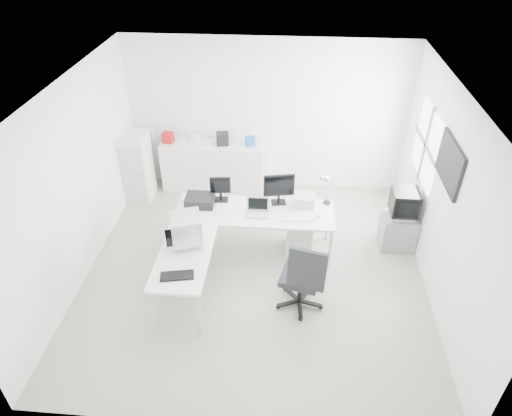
# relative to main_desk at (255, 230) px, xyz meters

# --- Properties ---
(floor) EXTENTS (5.00, 5.00, 0.01)m
(floor) POSITION_rel_main_desk_xyz_m (0.04, -0.48, -0.38)
(floor) COLOR beige
(floor) RESTS_ON ground
(ceiling) EXTENTS (5.00, 5.00, 0.01)m
(ceiling) POSITION_rel_main_desk_xyz_m (0.04, -0.48, 2.42)
(ceiling) COLOR white
(ceiling) RESTS_ON back_wall
(back_wall) EXTENTS (5.00, 0.02, 2.80)m
(back_wall) POSITION_rel_main_desk_xyz_m (0.04, 2.02, 1.02)
(back_wall) COLOR white
(back_wall) RESTS_ON floor
(left_wall) EXTENTS (0.02, 5.00, 2.80)m
(left_wall) POSITION_rel_main_desk_xyz_m (-2.46, -0.48, 1.02)
(left_wall) COLOR white
(left_wall) RESTS_ON floor
(right_wall) EXTENTS (0.02, 5.00, 2.80)m
(right_wall) POSITION_rel_main_desk_xyz_m (2.54, -0.48, 1.02)
(right_wall) COLOR white
(right_wall) RESTS_ON floor
(window) EXTENTS (0.02, 1.20, 1.10)m
(window) POSITION_rel_main_desk_xyz_m (2.52, 0.72, 1.23)
(window) COLOR white
(window) RESTS_ON right_wall
(wall_picture) EXTENTS (0.04, 0.90, 0.60)m
(wall_picture) POSITION_rel_main_desk_xyz_m (2.51, -0.38, 1.52)
(wall_picture) COLOR black
(wall_picture) RESTS_ON right_wall
(main_desk) EXTENTS (2.40, 0.80, 0.75)m
(main_desk) POSITION_rel_main_desk_xyz_m (0.00, 0.00, 0.00)
(main_desk) COLOR white
(main_desk) RESTS_ON floor
(side_desk) EXTENTS (0.70, 1.40, 0.75)m
(side_desk) POSITION_rel_main_desk_xyz_m (-0.85, -1.10, 0.00)
(side_desk) COLOR white
(side_desk) RESTS_ON floor
(drawer_pedestal) EXTENTS (0.40, 0.50, 0.60)m
(drawer_pedestal) POSITION_rel_main_desk_xyz_m (0.70, 0.05, -0.08)
(drawer_pedestal) COLOR white
(drawer_pedestal) RESTS_ON floor
(inkjet_printer) EXTENTS (0.44, 0.34, 0.15)m
(inkjet_printer) POSITION_rel_main_desk_xyz_m (-0.85, 0.10, 0.45)
(inkjet_printer) COLOR black
(inkjet_printer) RESTS_ON main_desk
(lcd_monitor_small) EXTENTS (0.34, 0.22, 0.40)m
(lcd_monitor_small) POSITION_rel_main_desk_xyz_m (-0.55, 0.25, 0.58)
(lcd_monitor_small) COLOR black
(lcd_monitor_small) RESTS_ON main_desk
(lcd_monitor_large) EXTENTS (0.50, 0.27, 0.49)m
(lcd_monitor_large) POSITION_rel_main_desk_xyz_m (0.35, 0.25, 0.62)
(lcd_monitor_large) COLOR black
(lcd_monitor_large) RESTS_ON main_desk
(laptop) EXTENTS (0.34, 0.35, 0.22)m
(laptop) POSITION_rel_main_desk_xyz_m (0.05, -0.10, 0.49)
(laptop) COLOR #B7B7BA
(laptop) RESTS_ON main_desk
(white_keyboard) EXTENTS (0.46, 0.17, 0.02)m
(white_keyboard) POSITION_rel_main_desk_xyz_m (0.65, -0.15, 0.38)
(white_keyboard) COLOR white
(white_keyboard) RESTS_ON main_desk
(white_mouse) EXTENTS (0.06, 0.06, 0.06)m
(white_mouse) POSITION_rel_main_desk_xyz_m (0.95, -0.10, 0.41)
(white_mouse) COLOR white
(white_mouse) RESTS_ON main_desk
(laser_printer) EXTENTS (0.33, 0.29, 0.18)m
(laser_printer) POSITION_rel_main_desk_xyz_m (0.75, 0.22, 0.46)
(laser_printer) COLOR silver
(laser_printer) RESTS_ON main_desk
(desk_lamp) EXTENTS (0.18, 0.18, 0.51)m
(desk_lamp) POSITION_rel_main_desk_xyz_m (1.10, 0.30, 0.63)
(desk_lamp) COLOR silver
(desk_lamp) RESTS_ON main_desk
(crt_monitor) EXTENTS (0.47, 0.47, 0.43)m
(crt_monitor) POSITION_rel_main_desk_xyz_m (-0.85, -0.85, 0.59)
(crt_monitor) COLOR #B7B7BA
(crt_monitor) RESTS_ON side_desk
(black_keyboard) EXTENTS (0.45, 0.25, 0.03)m
(black_keyboard) POSITION_rel_main_desk_xyz_m (-0.85, -1.50, 0.39)
(black_keyboard) COLOR black
(black_keyboard) RESTS_ON side_desk
(office_chair) EXTENTS (0.80, 0.80, 1.14)m
(office_chair) POSITION_rel_main_desk_xyz_m (0.71, -1.12, 0.20)
(office_chair) COLOR #282B2E
(office_chair) RESTS_ON floor
(tv_cabinet) EXTENTS (0.53, 0.44, 0.58)m
(tv_cabinet) POSITION_rel_main_desk_xyz_m (2.26, 0.28, -0.08)
(tv_cabinet) COLOR gray
(tv_cabinet) RESTS_ON floor
(crt_tv) EXTENTS (0.50, 0.48, 0.45)m
(crt_tv) POSITION_rel_main_desk_xyz_m (2.26, 0.28, 0.43)
(crt_tv) COLOR black
(crt_tv) RESTS_ON tv_cabinet
(sideboard) EXTENTS (1.89, 0.47, 0.95)m
(sideboard) POSITION_rel_main_desk_xyz_m (-0.93, 1.76, 0.10)
(sideboard) COLOR white
(sideboard) RESTS_ON floor
(clutter_box_a) EXTENTS (0.21, 0.19, 0.19)m
(clutter_box_a) POSITION_rel_main_desk_xyz_m (-1.73, 1.76, 0.66)
(clutter_box_a) COLOR #A61718
(clutter_box_a) RESTS_ON sideboard
(clutter_box_b) EXTENTS (0.20, 0.18, 0.16)m
(clutter_box_b) POSITION_rel_main_desk_xyz_m (-1.23, 1.76, 0.65)
(clutter_box_b) COLOR white
(clutter_box_b) RESTS_ON sideboard
(clutter_box_c) EXTENTS (0.25, 0.23, 0.22)m
(clutter_box_c) POSITION_rel_main_desk_xyz_m (-0.73, 1.76, 0.68)
(clutter_box_c) COLOR black
(clutter_box_c) RESTS_ON sideboard
(clutter_box_d) EXTENTS (0.20, 0.18, 0.16)m
(clutter_box_d) POSITION_rel_main_desk_xyz_m (-0.23, 1.76, 0.65)
(clutter_box_d) COLOR blue
(clutter_box_d) RESTS_ON sideboard
(clutter_bottle) EXTENTS (0.07, 0.07, 0.22)m
(clutter_bottle) POSITION_rel_main_desk_xyz_m (-2.03, 1.80, 0.68)
(clutter_bottle) COLOR white
(clutter_bottle) RESTS_ON sideboard
(filing_cabinet) EXTENTS (0.45, 0.54, 1.29)m
(filing_cabinet) POSITION_rel_main_desk_xyz_m (-2.24, 1.34, 0.27)
(filing_cabinet) COLOR white
(filing_cabinet) RESTS_ON floor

